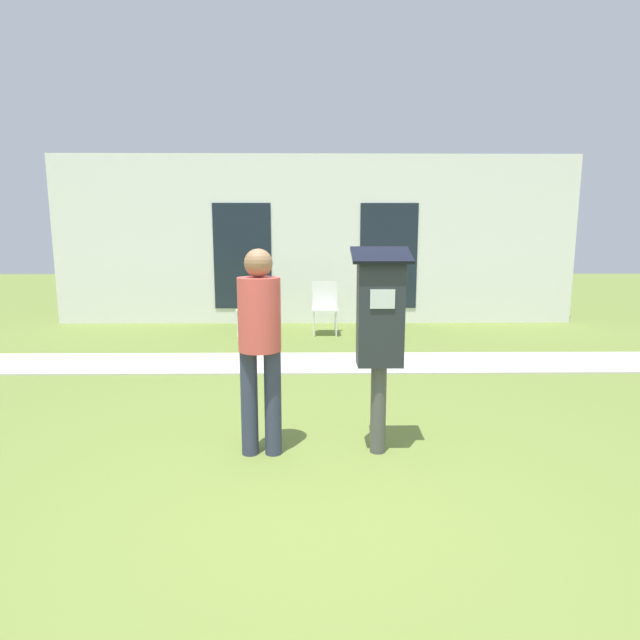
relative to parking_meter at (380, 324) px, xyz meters
name	(u,v)px	position (x,y,z in m)	size (l,w,h in m)	color
ground_plane	(319,496)	(-0.47, -0.67, -1.02)	(40.00, 40.00, 0.00)	olive
sidewalk	(316,363)	(-0.47, 2.78, -1.01)	(12.00, 1.10, 0.02)	beige
building_facade	(316,241)	(-0.47, 6.06, 0.58)	(10.00, 0.26, 3.20)	white
parking_meter	(380,324)	(0.00, 0.00, 0.00)	(0.44, 0.31, 1.59)	#4C4C4C
person_standing	(260,336)	(-0.90, -0.02, -0.09)	(0.32, 0.32, 1.58)	#333851
outdoor_chair_left	(251,304)	(-1.59, 4.87, -0.49)	(0.44, 0.44, 0.90)	white
outdoor_chair_middle	(325,304)	(-0.31, 4.86, -0.49)	(0.44, 0.44, 0.90)	white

